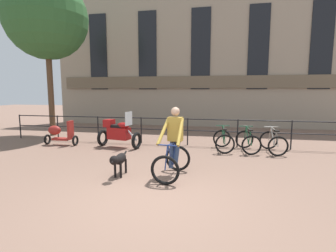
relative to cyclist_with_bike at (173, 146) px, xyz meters
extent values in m
plane|color=#7A5B4C|center=(-0.13, -1.44, -0.76)|extent=(60.00, 60.00, 0.00)
cylinder|color=black|center=(-7.63, 3.76, -0.24)|extent=(0.05, 0.05, 1.05)
cylinder|color=black|center=(-5.76, 3.76, -0.24)|extent=(0.05, 0.05, 1.05)
cylinder|color=black|center=(-3.88, 3.76, -0.24)|extent=(0.05, 0.05, 1.05)
cylinder|color=black|center=(-2.01, 3.76, -0.24)|extent=(0.05, 0.05, 1.05)
cylinder|color=black|center=(-0.13, 3.76, -0.24)|extent=(0.05, 0.05, 1.05)
cylinder|color=black|center=(1.74, 3.76, -0.24)|extent=(0.05, 0.05, 1.05)
cylinder|color=black|center=(3.62, 3.76, -0.24)|extent=(0.05, 0.05, 1.05)
cylinder|color=black|center=(-0.13, 3.76, 0.26)|extent=(15.00, 0.04, 0.04)
cylinder|color=black|center=(-0.13, 3.76, -0.19)|extent=(15.00, 0.04, 0.04)
cube|color=gray|center=(-0.13, 9.56, 3.29)|extent=(18.00, 0.60, 8.11)
cube|color=brown|center=(-0.13, 9.20, 1.84)|extent=(17.10, 0.12, 0.70)
cube|color=black|center=(-6.43, 9.23, 3.70)|extent=(1.10, 0.06, 4.54)
cube|color=black|center=(-3.28, 9.23, 3.70)|extent=(1.10, 0.06, 4.54)
cube|color=black|center=(-0.13, 9.23, 3.70)|extent=(1.10, 0.06, 4.54)
cube|color=black|center=(3.02, 9.23, 3.70)|extent=(1.10, 0.06, 4.54)
cube|color=black|center=(6.17, 9.23, 3.70)|extent=(1.10, 0.06, 4.54)
torus|color=black|center=(-0.06, -0.68, -0.42)|extent=(0.68, 0.13, 0.68)
torus|color=black|center=(0.04, 0.41, -0.42)|extent=(0.68, 0.13, 0.68)
cylinder|color=navy|center=(-0.02, -0.26, -0.19)|extent=(0.08, 0.49, 0.60)
cylinder|color=navy|center=(0.01, 0.07, -0.22)|extent=(0.06, 0.23, 0.52)
cylinder|color=navy|center=(-0.01, -0.16, 0.07)|extent=(0.10, 0.66, 0.10)
cylinder|color=navy|center=(0.02, 0.19, -0.45)|extent=(0.07, 0.44, 0.08)
cylinder|color=navy|center=(0.03, 0.29, -0.19)|extent=(0.05, 0.27, 0.47)
cylinder|color=navy|center=(-0.05, -0.59, -0.16)|extent=(0.05, 0.23, 0.54)
cylinder|color=navy|center=(-0.05, -0.49, 0.10)|extent=(0.48, 0.08, 0.03)
cube|color=black|center=(0.02, 0.17, 0.06)|extent=(0.14, 0.25, 0.05)
cube|color=#AD8933|center=(0.02, 0.17, 0.39)|extent=(0.38, 0.25, 0.60)
sphere|color=tan|center=(0.02, 0.17, 0.83)|extent=(0.22, 0.22, 0.22)
cylinder|color=#AD8933|center=(-0.22, -0.14, 0.37)|extent=(0.21, 0.72, 0.60)
cylinder|color=#AD8933|center=(0.19, -0.18, 0.37)|extent=(0.08, 0.71, 0.60)
cylinder|color=navy|center=(-0.06, 0.08, -0.25)|extent=(0.11, 0.31, 0.69)
cylinder|color=navy|center=(0.08, 0.07, -0.19)|extent=(0.17, 0.32, 0.58)
ellipsoid|color=black|center=(-1.30, -0.24, -0.34)|extent=(0.25, 0.61, 0.26)
cylinder|color=black|center=(-1.29, -0.48, -0.32)|extent=(0.15, 0.14, 0.16)
sphere|color=black|center=(-1.28, -0.66, -0.27)|extent=(0.22, 0.22, 0.22)
cone|color=black|center=(-1.27, -0.76, -0.28)|extent=(0.13, 0.14, 0.12)
cylinder|color=black|center=(-1.31, 0.12, -0.29)|extent=(0.06, 0.19, 0.10)
cylinder|color=black|center=(-1.36, -0.44, -0.58)|extent=(0.06, 0.06, 0.37)
cylinder|color=black|center=(-1.22, -0.43, -0.58)|extent=(0.06, 0.06, 0.37)
cylinder|color=black|center=(-1.38, -0.05, -0.58)|extent=(0.06, 0.06, 0.37)
cylinder|color=black|center=(-1.23, -0.05, -0.58)|extent=(0.06, 0.06, 0.37)
torus|color=black|center=(-1.85, 2.68, -0.45)|extent=(0.24, 0.63, 0.62)
torus|color=black|center=(-3.31, 2.97, -0.45)|extent=(0.24, 0.63, 0.62)
cube|color=maroon|center=(-2.58, 2.82, -0.23)|extent=(0.88, 0.55, 0.44)
ellipsoid|color=maroon|center=(-2.40, 2.79, 0.07)|extent=(0.53, 0.41, 0.24)
cube|color=black|center=(-2.68, 2.84, 0.04)|extent=(0.61, 0.40, 0.10)
cylinder|color=#B2B2B7|center=(-2.03, 2.71, -0.27)|extent=(0.42, 0.14, 0.41)
cube|color=silver|center=(-2.16, 2.74, 0.34)|extent=(0.12, 0.44, 0.50)
cube|color=maroon|center=(-3.00, 2.91, 0.13)|extent=(0.38, 0.42, 0.28)
torus|color=black|center=(1.17, 3.63, -0.43)|extent=(0.66, 0.12, 0.66)
torus|color=black|center=(1.28, 2.58, -0.43)|extent=(0.66, 0.12, 0.66)
cylinder|color=#194C2D|center=(1.21, 3.22, -0.20)|extent=(0.08, 0.47, 0.58)
cylinder|color=#194C2D|center=(1.25, 2.91, -0.24)|extent=(0.05, 0.22, 0.51)
cylinder|color=#194C2D|center=(1.22, 3.13, 0.05)|extent=(0.09, 0.63, 0.10)
cylinder|color=#194C2D|center=(1.26, 2.79, -0.46)|extent=(0.07, 0.42, 0.07)
cylinder|color=#194C2D|center=(1.27, 2.70, -0.21)|extent=(0.05, 0.25, 0.46)
cylinder|color=#194C2D|center=(1.18, 3.53, -0.18)|extent=(0.05, 0.21, 0.52)
cylinder|color=#194C2D|center=(1.19, 3.44, 0.08)|extent=(0.48, 0.08, 0.03)
cube|color=black|center=(1.25, 2.81, 0.03)|extent=(0.14, 0.25, 0.05)
torus|color=black|center=(1.99, 3.63, -0.43)|extent=(0.66, 0.15, 0.66)
torus|color=black|center=(2.13, 2.59, -0.43)|extent=(0.66, 0.15, 0.66)
cylinder|color=#194C2D|center=(2.04, 3.22, -0.20)|extent=(0.10, 0.47, 0.58)
cylinder|color=#194C2D|center=(2.09, 2.91, -0.24)|extent=(0.06, 0.22, 0.51)
cylinder|color=#194C2D|center=(2.06, 3.13, 0.05)|extent=(0.12, 0.63, 0.10)
cylinder|color=#194C2D|center=(2.10, 2.79, -0.46)|extent=(0.08, 0.42, 0.07)
cylinder|color=#194C2D|center=(2.11, 2.70, -0.21)|extent=(0.06, 0.25, 0.46)
cylinder|color=#194C2D|center=(2.00, 3.53, -0.18)|extent=(0.05, 0.21, 0.52)
cylinder|color=#194C2D|center=(2.01, 3.44, 0.08)|extent=(0.48, 0.09, 0.03)
cube|color=black|center=(2.10, 2.81, 0.03)|extent=(0.15, 0.25, 0.05)
torus|color=black|center=(2.83, 3.63, -0.43)|extent=(0.66, 0.13, 0.66)
torus|color=black|center=(2.95, 2.58, -0.43)|extent=(0.66, 0.13, 0.66)
cylinder|color=#9E998E|center=(2.88, 3.22, -0.20)|extent=(0.08, 0.47, 0.58)
cylinder|color=#9E998E|center=(2.91, 2.91, -0.24)|extent=(0.06, 0.22, 0.51)
cylinder|color=#9E998E|center=(2.89, 3.13, 0.05)|extent=(0.10, 0.63, 0.10)
cylinder|color=#9E998E|center=(2.93, 2.79, -0.46)|extent=(0.07, 0.42, 0.07)
cylinder|color=#9E998E|center=(2.94, 2.70, -0.21)|extent=(0.05, 0.25, 0.46)
cylinder|color=#9E998E|center=(2.84, 3.53, -0.18)|extent=(0.05, 0.21, 0.52)
cylinder|color=#9E998E|center=(2.85, 3.44, 0.08)|extent=(0.48, 0.08, 0.03)
cube|color=black|center=(2.92, 2.81, 0.03)|extent=(0.15, 0.25, 0.05)
torus|color=black|center=(-4.35, 2.77, -0.56)|extent=(0.08, 0.40, 0.40)
torus|color=black|center=(-5.55, 2.76, -0.56)|extent=(0.08, 0.40, 0.40)
cube|color=maroon|center=(-4.95, 2.76, -0.52)|extent=(0.68, 0.29, 0.08)
cube|color=maroon|center=(-4.53, 2.77, -0.16)|extent=(0.10, 0.32, 0.72)
ellipsoid|color=maroon|center=(-5.22, 2.76, -0.18)|extent=(0.52, 0.31, 0.36)
cylinder|color=brown|center=(-6.70, 4.74, 1.41)|extent=(0.26, 0.26, 4.34)
sphere|color=#2D5B2D|center=(-6.70, 4.74, 4.58)|extent=(3.67, 3.67, 3.67)
camera|label=1|loc=(1.14, -6.21, 1.34)|focal=28.00mm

